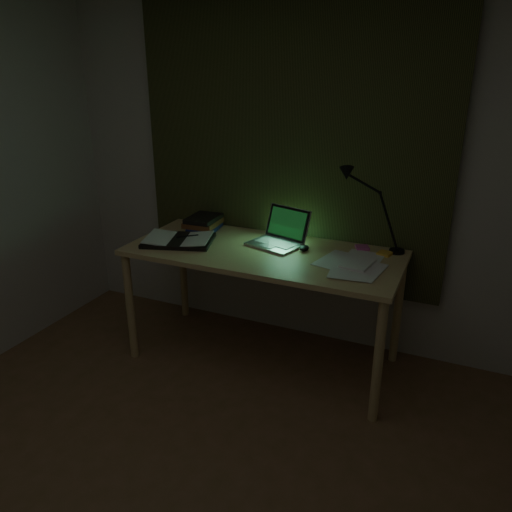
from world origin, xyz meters
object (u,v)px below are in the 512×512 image
(laptop, at_px, (274,229))
(open_textbook, at_px, (179,240))
(desk_lamp, at_px, (401,213))
(desk, at_px, (263,306))
(loose_papers, at_px, (350,261))
(book_stack, at_px, (204,222))

(laptop, height_order, open_textbook, laptop)
(laptop, distance_m, desk_lamp, 0.81)
(desk, distance_m, open_textbook, 0.74)
(loose_papers, bearing_deg, book_stack, 169.02)
(laptop, bearing_deg, book_stack, -175.11)
(desk, relative_size, book_stack, 6.70)
(desk, height_order, book_stack, book_stack)
(laptop, height_order, loose_papers, laptop)
(desk, xyz_separation_m, loose_papers, (0.57, 0.02, 0.42))
(book_stack, relative_size, desk_lamp, 0.50)
(open_textbook, xyz_separation_m, book_stack, (0.02, 0.32, 0.03))
(open_textbook, bearing_deg, desk_lamp, -1.40)
(laptop, bearing_deg, desk_lamp, 31.37)
(book_stack, xyz_separation_m, loose_papers, (1.15, -0.22, -0.04))
(open_textbook, bearing_deg, loose_papers, -12.35)
(open_textbook, height_order, book_stack, book_stack)
(desk, xyz_separation_m, book_stack, (-0.58, 0.24, 0.46))
(loose_papers, relative_size, desk_lamp, 0.72)
(desk, relative_size, desk_lamp, 3.35)
(desk, distance_m, loose_papers, 0.71)
(open_textbook, bearing_deg, desk, -9.10)
(desk, relative_size, laptop, 4.72)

